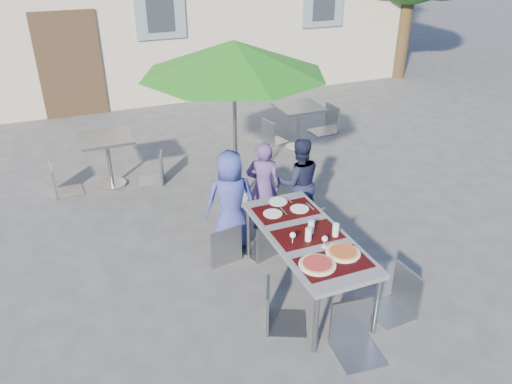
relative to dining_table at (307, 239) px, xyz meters
name	(u,v)px	position (x,y,z in m)	size (l,w,h in m)	color
ground	(325,298)	(0.15, -0.21, -0.70)	(90.00, 90.00, 0.00)	#464649
dining_table	(307,239)	(0.00, 0.00, 0.00)	(0.80, 1.85, 0.76)	#4F4F55
pizza_near_left	(317,264)	(-0.17, -0.53, 0.07)	(0.37, 0.37, 0.03)	white
pizza_near_right	(343,252)	(0.17, -0.45, 0.07)	(0.35, 0.35, 0.03)	white
glassware	(316,232)	(0.05, -0.10, 0.13)	(0.55, 0.35, 0.15)	silver
place_settings	(284,208)	(0.00, 0.61, 0.06)	(0.59, 0.47, 0.01)	white
child_0	(231,201)	(-0.45, 1.19, -0.04)	(0.64, 0.42, 1.31)	#333C8D
child_1	(263,186)	(0.10, 1.44, -0.07)	(0.46, 0.30, 1.25)	#513873
child_2	(299,182)	(0.59, 1.38, -0.07)	(0.61, 0.35, 1.25)	#181C36
chair_0	(222,222)	(-0.67, 0.91, -0.15)	(0.48, 0.48, 0.94)	gray
chair_1	(265,217)	(-0.14, 0.83, -0.15)	(0.52, 0.52, 0.93)	gray
chair_2	(310,207)	(0.52, 0.91, -0.19)	(0.51, 0.51, 0.87)	gray
chair_3	(278,283)	(-0.52, -0.38, -0.16)	(0.54, 0.54, 0.91)	gray
chair_4	(404,269)	(0.77, -0.68, -0.14)	(0.45, 0.45, 0.95)	#939A9F
chair_5	(358,302)	(0.04, -0.96, -0.13)	(0.47, 0.47, 0.97)	gray
patio_umbrella	(234,59)	(-0.03, 2.14, 1.47)	(2.49, 2.49, 2.41)	#B3B6BB
cafe_table_0	(108,150)	(-1.65, 3.51, -0.09)	(0.78, 0.78, 0.84)	#B3B6BB
bg_chair_l_0	(56,161)	(-2.40, 3.53, -0.15)	(0.44, 0.43, 0.93)	gray
bg_chair_r_0	(154,152)	(-0.95, 3.39, -0.18)	(0.49, 0.48, 0.89)	gray
cafe_table_1	(298,118)	(1.77, 3.74, -0.09)	(0.78, 0.78, 0.84)	#B3B6BB
bg_chair_l_1	(272,118)	(1.46, 4.21, -0.19)	(0.47, 0.46, 0.87)	gray
bg_chair_r_1	(329,102)	(2.74, 4.33, -0.08)	(0.49, 0.48, 1.04)	gray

